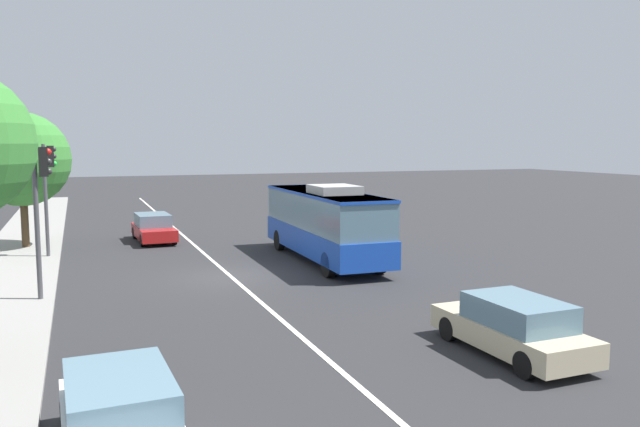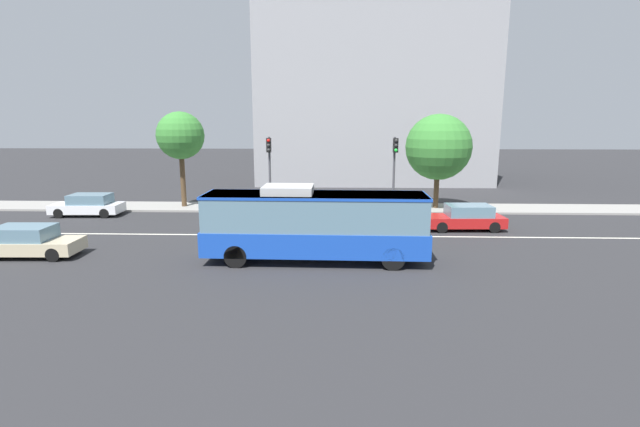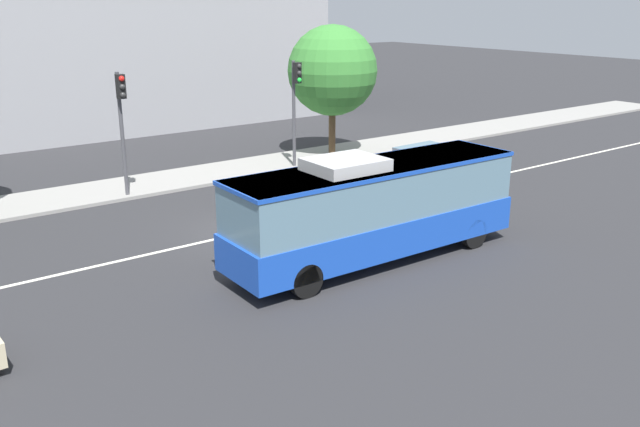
{
  "view_description": "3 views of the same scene",
  "coord_description": "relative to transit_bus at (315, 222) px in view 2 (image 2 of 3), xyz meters",
  "views": [
    {
      "loc": [
        -24.34,
        5.53,
        5.27
      ],
      "look_at": [
        2.08,
        -4.62,
        2.1
      ],
      "focal_mm": 35.6,
      "sensor_mm": 36.0,
      "label": 1
    },
    {
      "loc": [
        2.65,
        -24.98,
        6.3
      ],
      "look_at": [
        1.94,
        -4.19,
        2.11
      ],
      "focal_mm": 26.01,
      "sensor_mm": 36.0,
      "label": 2
    },
    {
      "loc": [
        -11.79,
        -20.0,
        7.98
      ],
      "look_at": [
        -0.06,
        -4.23,
        1.76
      ],
      "focal_mm": 38.22,
      "sensor_mm": 36.0,
      "label": 3
    }
  ],
  "objects": [
    {
      "name": "ground_plane",
      "position": [
        -1.71,
        4.7,
        -1.81
      ],
      "size": [
        160.0,
        160.0,
        0.0
      ],
      "primitive_type": "plane",
      "color": "#28282B"
    },
    {
      "name": "sidewalk_kerb",
      "position": [
        -1.71,
        12.79,
        -1.74
      ],
      "size": [
        80.0,
        3.44,
        0.14
      ],
      "primitive_type": "cube",
      "color": "gray",
      "rests_on": "ground_plane"
    },
    {
      "name": "lane_centre_line",
      "position": [
        -1.71,
        4.7,
        -1.8
      ],
      "size": [
        76.0,
        0.16,
        0.01
      ],
      "primitive_type": "cube",
      "color": "silver",
      "rests_on": "ground_plane"
    },
    {
      "name": "transit_bus",
      "position": [
        0.0,
        0.0,
        0.0
      ],
      "size": [
        10.04,
        2.67,
        3.46
      ],
      "rotation": [
        0.0,
        0.0,
        -0.02
      ],
      "color": "#1947B7",
      "rests_on": "ground_plane"
    },
    {
      "name": "sedan_beige",
      "position": [
        -13.47,
        0.26,
        -1.09
      ],
      "size": [
        4.55,
        1.93,
        1.46
      ],
      "rotation": [
        0.0,
        0.0,
        0.03
      ],
      "color": "#C6B793",
      "rests_on": "ground_plane"
    },
    {
      "name": "sedan_white",
      "position": [
        -15.65,
        9.72,
        -1.09
      ],
      "size": [
        4.57,
        1.98,
        1.46
      ],
      "rotation": [
        0.0,
        0.0,
        3.18
      ],
      "color": "white",
      "rests_on": "ground_plane"
    },
    {
      "name": "sedan_red",
      "position": [
        8.55,
        6.5,
        -1.09
      ],
      "size": [
        4.57,
        1.98,
        1.46
      ],
      "rotation": [
        0.0,
        0.0,
        3.18
      ],
      "color": "#B21919",
      "rests_on": "ground_plane"
    },
    {
      "name": "traffic_light_near_corner",
      "position": [
        4.93,
        11.43,
        1.75
      ],
      "size": [
        0.34,
        0.62,
        5.2
      ],
      "rotation": [
        0.0,
        0.0,
        -1.48
      ],
      "color": "#47474C",
      "rests_on": "ground_plane"
    },
    {
      "name": "traffic_light_mid_block",
      "position": [
        -3.62,
        11.35,
        1.75
      ],
      "size": [
        0.33,
        0.62,
        5.2
      ],
      "rotation": [
        0.0,
        0.0,
        -1.54
      ],
      "color": "#47474C",
      "rests_on": "ground_plane"
    },
    {
      "name": "street_tree_kerbside_left",
      "position": [
        -10.14,
        12.7,
        3.39
      ],
      "size": [
        3.36,
        3.36,
        6.93
      ],
      "color": "#4C3823",
      "rests_on": "ground_plane"
    },
    {
      "name": "street_tree_kerbside_centre",
      "position": [
        8.11,
        12.71,
        2.64
      ],
      "size": [
        4.6,
        4.6,
        6.76
      ],
      "color": "#4C3823",
      "rests_on": "ground_plane"
    },
    {
      "name": "office_block_background",
      "position": [
        4.62,
        31.38,
        6.69
      ],
      "size": [
        23.15,
        15.76,
        17.0
      ],
      "rotation": [
        0.0,
        0.0,
        0.01
      ],
      "color": "#939399",
      "rests_on": "ground_plane"
    }
  ]
}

